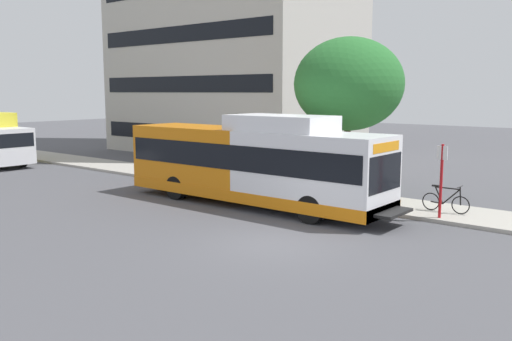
# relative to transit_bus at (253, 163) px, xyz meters

# --- Properties ---
(ground_plane) EXTENTS (120.00, 120.00, 0.00)m
(ground_plane) POSITION_rel_transit_bus_xyz_m (-3.85, 3.94, -1.70)
(ground_plane) COLOR #4C4C51
(sidewalk_curb) EXTENTS (3.00, 56.00, 0.14)m
(sidewalk_curb) POSITION_rel_transit_bus_xyz_m (3.15, 1.94, -1.63)
(sidewalk_curb) COLOR #A8A399
(sidewalk_curb) RESTS_ON ground
(transit_bus) EXTENTS (2.58, 12.25, 3.65)m
(transit_bus) POSITION_rel_transit_bus_xyz_m (0.00, 0.00, 0.00)
(transit_bus) COLOR white
(transit_bus) RESTS_ON ground
(bus_stop_sign_pole) EXTENTS (0.10, 0.36, 2.60)m
(bus_stop_sign_pole) POSITION_rel_transit_bus_xyz_m (1.97, -6.87, -0.05)
(bus_stop_sign_pole) COLOR red
(bus_stop_sign_pole) RESTS_ON sidewalk_curb
(bicycle_parked) EXTENTS (0.52, 1.76, 1.02)m
(bicycle_parked) POSITION_rel_transit_bus_xyz_m (3.00, -6.71, -1.14)
(bicycle_parked) COLOR black
(bicycle_parked) RESTS_ON sidewalk_curb
(street_tree_near_stop) EXTENTS (4.67, 4.67, 6.70)m
(street_tree_near_stop) POSITION_rel_transit_bus_xyz_m (4.12, -1.92, 3.14)
(street_tree_near_stop) COLOR #4C3823
(street_tree_near_stop) RESTS_ON sidewalk_curb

